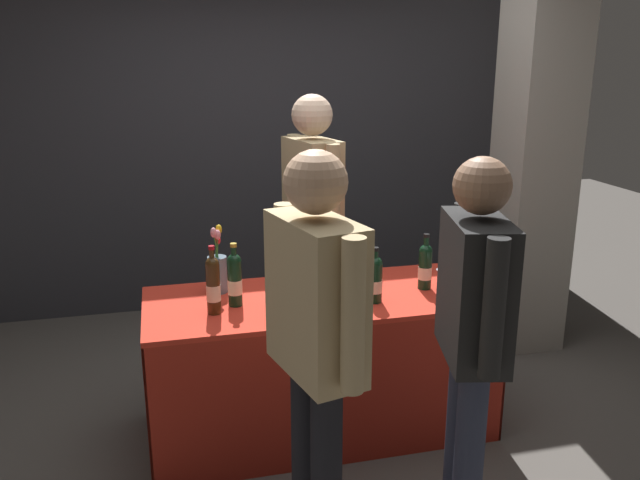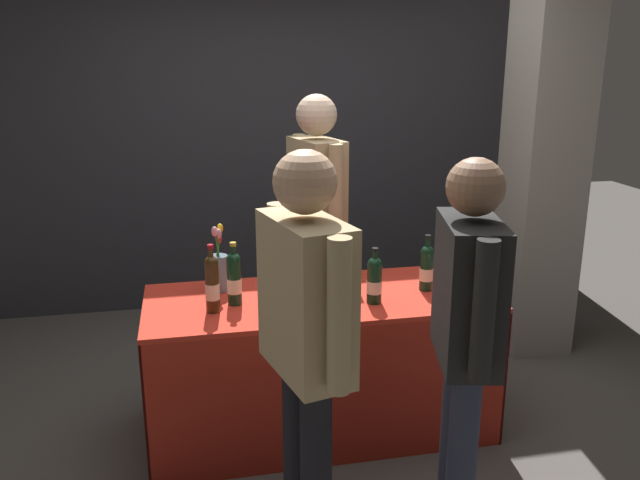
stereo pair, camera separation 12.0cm
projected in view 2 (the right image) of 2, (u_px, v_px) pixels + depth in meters
name	position (u px, v px, depth m)	size (l,w,h in m)	color
ground_plane	(320.00, 426.00, 3.55)	(12.00, 12.00, 0.00)	#514C47
back_partition	(267.00, 120.00, 5.04)	(5.29, 0.12, 2.91)	#2D2D33
concrete_pillar	(551.00, 89.00, 4.08)	(0.42, 0.42, 3.48)	gray
tasting_table	(320.00, 338.00, 3.41)	(1.77, 0.72, 0.76)	red
featured_wine_bottle	(234.00, 278.00, 3.20)	(0.07, 0.07, 0.32)	black
display_bottle_0	(427.00, 267.00, 3.40)	(0.07, 0.07, 0.30)	black
display_bottle_1	(468.00, 267.00, 3.39)	(0.08, 0.08, 0.31)	black
display_bottle_2	(346.00, 258.00, 3.55)	(0.08, 0.08, 0.29)	black
display_bottle_3	(212.00, 283.00, 3.10)	(0.07, 0.07, 0.34)	#38230F
display_bottle_4	(374.00, 279.00, 3.22)	(0.08, 0.08, 0.28)	black
display_bottle_5	(280.00, 281.00, 3.13)	(0.07, 0.07, 0.34)	black
wine_glass_near_vendor	(444.00, 279.00, 3.26)	(0.08, 0.08, 0.15)	silver
wine_glass_mid	(324.00, 272.00, 3.40)	(0.07, 0.07, 0.14)	silver
flower_vase	(219.00, 268.00, 3.39)	(0.10, 0.10, 0.36)	slate
brochure_stand	(284.00, 302.00, 3.04)	(0.14, 0.01, 0.17)	silver
vendor_presenter	(317.00, 211.00, 3.89)	(0.30, 0.57, 1.73)	#2D3347
taster_foreground_right	(467.00, 321.00, 2.53)	(0.30, 0.59, 1.59)	#2D3347
taster_foreground_left	(306.00, 328.00, 2.38)	(0.31, 0.60, 1.64)	black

